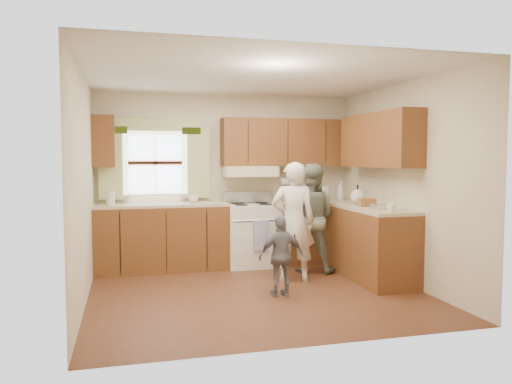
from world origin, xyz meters
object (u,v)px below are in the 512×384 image
object	(u,v)px
woman_left	(293,222)
woman_right	(310,218)
stove	(251,234)
child	(281,256)

from	to	relation	value
woman_left	woman_right	distance (m)	0.58
stove	woman_left	bearing A→B (deg)	-73.56
woman_right	stove	bearing A→B (deg)	-13.20
woman_left	child	distance (m)	0.79
woman_left	woman_right	bearing A→B (deg)	-116.93
woman_left	child	size ratio (longest dim) A/B	1.65
stove	child	size ratio (longest dim) A/B	1.16
stove	woman_right	world-z (taller)	woman_right
stove	woman_left	distance (m)	1.09
woman_right	child	size ratio (longest dim) A/B	1.62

